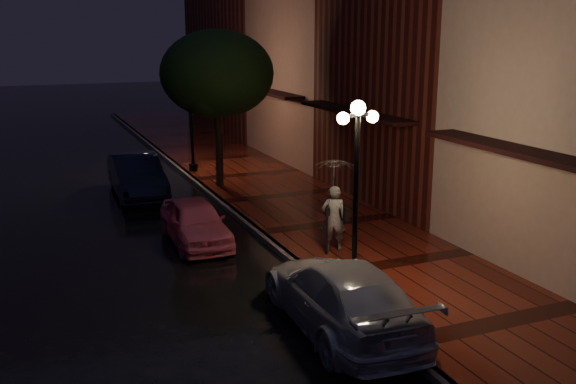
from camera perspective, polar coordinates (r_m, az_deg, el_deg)
name	(u,v)px	position (r m, az deg, el deg)	size (l,w,h in m)	color
ground	(261,237)	(18.86, -2.43, -4.00)	(120.00, 120.00, 0.00)	black
sidewalk	(330,225)	(19.70, 3.71, -2.99)	(4.50, 60.00, 0.15)	#45130C
curb	(261,234)	(18.84, -2.43, -3.78)	(0.25, 60.00, 0.15)	#595451
storefront_mid	(430,42)	(23.00, 12.55, 12.90)	(5.00, 8.00, 11.00)	#511914
storefront_far	(326,61)	(29.93, 3.43, 11.51)	(5.00, 8.00, 9.00)	#8C5951
storefront_extra	(252,46)	(39.12, -3.21, 12.86)	(5.00, 12.00, 10.00)	#511914
streetlamp_near	(356,187)	(13.91, 6.07, 0.47)	(0.96, 0.36, 4.31)	black
streetlamp_far	(191,113)	(26.83, -8.59, 7.00)	(0.96, 0.36, 4.31)	black
street_tree	(218,77)	(23.86, -6.28, 10.16)	(4.16, 4.16, 5.80)	black
pink_car	(195,222)	(18.30, -8.25, -2.63)	(1.49, 3.71, 1.27)	#DC5A76
navy_car	(137,176)	(23.90, -13.29, 1.41)	(1.60, 4.58, 1.51)	black
silver_car	(341,296)	(13.05, 4.77, -9.17)	(2.00, 4.93, 1.43)	#AFAFB7
woman_with_umbrella	(334,191)	(16.85, 4.13, 0.11)	(1.03, 1.05, 2.49)	silver
parking_meter	(327,226)	(16.77, 3.49, -3.06)	(0.12, 0.10, 1.26)	black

